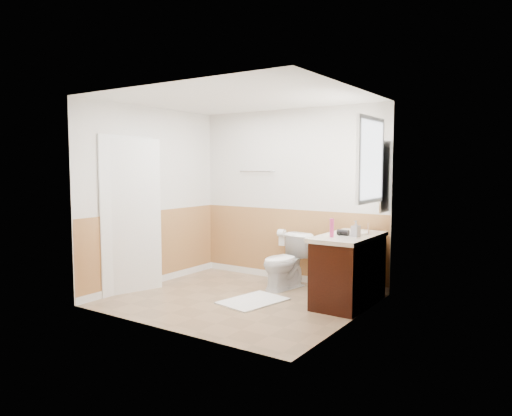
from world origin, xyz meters
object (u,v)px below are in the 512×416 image
Objects in this scene: vanity_cabinet at (349,272)px; soap_dispenser at (356,229)px; toilet at (285,262)px; lotion_bottle at (332,228)px; bath_mat at (253,301)px.

soap_dispenser is at bearing -39.84° from vanity_cabinet.
toilet is 3.87× the size of soap_dispenser.
bath_mat is at bearing -162.21° from lotion_bottle.
toilet is at bearing 90.00° from bath_mat.
lotion_bottle is (-0.10, -0.29, 0.56)m from vanity_cabinet.
vanity_cabinet reaches higher than toilet.
vanity_cabinet is at bearing 29.86° from bath_mat.
vanity_cabinet is 0.64m from lotion_bottle.
soap_dispenser reaches higher than toilet.
toilet is 1.04m from vanity_cabinet.
toilet is 0.87m from bath_mat.
bath_mat is 0.73× the size of vanity_cabinet.
toilet is 1.20m from lotion_bottle.
lotion_bottle reaches higher than bath_mat.
lotion_bottle reaches higher than toilet.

